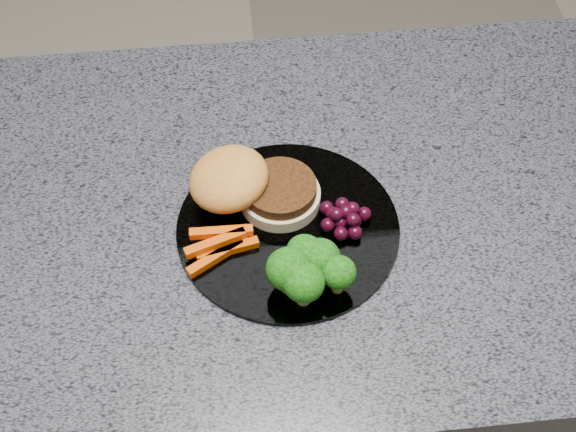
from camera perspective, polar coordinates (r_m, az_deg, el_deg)
The scene contains 7 objects.
island_cabinet at distance 1.36m, azimuth 1.57°, elevation -11.34°, with size 1.20×0.60×0.86m, color brown.
countertop at distance 0.98m, azimuth 2.14°, elevation 0.37°, with size 1.20×0.60×0.04m, color #52525D.
plate at distance 0.93m, azimuth 0.00°, elevation -0.86°, with size 0.26×0.26×0.01m, color white.
burger at distance 0.94m, azimuth -2.93°, elevation 2.11°, with size 0.16×0.11×0.05m.
carrot_sticks at distance 0.91m, azimuth -4.87°, elevation -2.03°, with size 0.09×0.06×0.02m.
broccoli at distance 0.86m, azimuth 1.39°, elevation -3.72°, with size 0.10×0.08×0.06m.
grape_bunch at distance 0.93m, azimuth 4.03°, elevation -0.08°, with size 0.06×0.06×0.03m.
Camera 1 is at (-0.10, -0.59, 1.65)m, focal length 50.00 mm.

